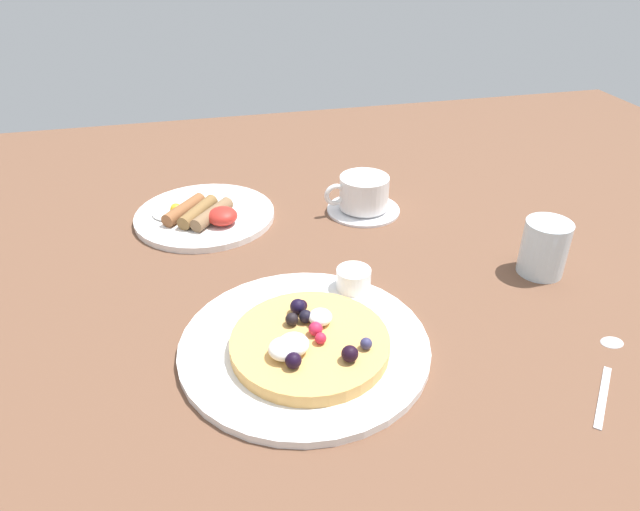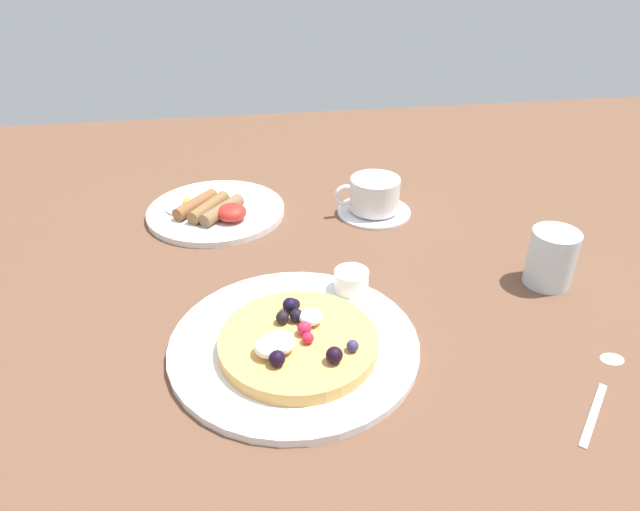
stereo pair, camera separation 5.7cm
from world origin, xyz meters
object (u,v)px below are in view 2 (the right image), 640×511
(coffee_saucer, at_px, (374,211))
(water_glass, at_px, (551,258))
(pancake_plate, at_px, (294,344))
(teaspoon, at_px, (606,378))
(breakfast_plate, at_px, (216,211))
(syrup_ramekin, at_px, (351,280))
(coffee_cup, at_px, (374,193))

(coffee_saucer, height_order, water_glass, water_glass)
(pancake_plate, distance_m, teaspoon, 0.35)
(breakfast_plate, height_order, teaspoon, breakfast_plate)
(pancake_plate, relative_size, water_glass, 3.71)
(pancake_plate, distance_m, breakfast_plate, 0.37)
(coffee_saucer, distance_m, teaspoon, 0.46)
(syrup_ramekin, xyz_separation_m, water_glass, (0.28, -0.01, 0.01))
(syrup_ramekin, relative_size, teaspoon, 0.37)
(coffee_saucer, bearing_deg, pancake_plate, -118.02)
(coffee_saucer, xyz_separation_m, teaspoon, (0.16, -0.43, -0.00))
(coffee_saucer, distance_m, water_glass, 0.31)
(teaspoon, bearing_deg, coffee_cup, 110.91)
(syrup_ramekin, relative_size, breakfast_plate, 0.20)
(breakfast_plate, relative_size, teaspoon, 1.83)
(pancake_plate, relative_size, teaspoon, 2.34)
(syrup_ramekin, bearing_deg, breakfast_plate, 124.06)
(breakfast_plate, bearing_deg, coffee_cup, -7.61)
(breakfast_plate, bearing_deg, water_glass, -31.21)
(coffee_cup, bearing_deg, breakfast_plate, 172.39)
(breakfast_plate, distance_m, coffee_cup, 0.27)
(coffee_cup, xyz_separation_m, teaspoon, (0.16, -0.43, -0.03))
(pancake_plate, height_order, breakfast_plate, same)
(coffee_cup, bearing_deg, coffee_saucer, 4.79)
(teaspoon, distance_m, water_glass, 0.20)
(syrup_ramekin, xyz_separation_m, coffee_saucer, (0.09, 0.23, -0.02))
(water_glass, bearing_deg, pancake_plate, -166.86)
(coffee_saucer, height_order, coffee_cup, coffee_cup)
(pancake_plate, bearing_deg, coffee_saucer, 61.98)
(pancake_plate, distance_m, water_glass, 0.38)
(coffee_cup, relative_size, water_glass, 1.41)
(teaspoon, xyz_separation_m, water_glass, (0.03, 0.19, 0.04))
(breakfast_plate, height_order, water_glass, water_glass)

